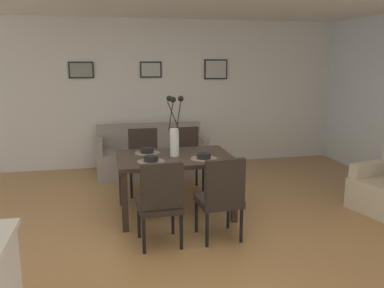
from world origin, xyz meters
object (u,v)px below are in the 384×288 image
object	(u,v)px
sofa	(151,156)
framed_picture_right	(216,69)
framed_picture_center	(151,70)
dining_chair_far_left	(221,195)
centerpiece_vase	(174,133)
dining_chair_near_right	(144,158)
dining_chair_far_right	(186,156)
dining_table	(175,163)
bowl_near_right	(147,150)
framed_picture_left	(81,70)
dining_chair_near_left	(160,200)
bowl_near_left	(151,158)
bowl_far_left	(204,156)

from	to	relation	value
sofa	framed_picture_right	distance (m)	1.98
framed_picture_center	framed_picture_right	world-z (taller)	framed_picture_right
dining_chair_far_left	centerpiece_vase	world-z (taller)	centerpiece_vase
dining_chair_near_right	dining_chair_far_left	bearing A→B (deg)	-70.17
dining_chair_far_right	framed_picture_right	distance (m)	2.11
dining_table	dining_chair_near_right	distance (m)	0.97
bowl_near_right	framed_picture_left	xyz separation A→B (m)	(-0.87, 2.19, 0.95)
dining_chair_far_right	bowl_near_right	bearing A→B (deg)	-132.90
dining_chair_far_left	sofa	world-z (taller)	dining_chair_far_left
dining_chair_near_left	framed_picture_center	bearing A→B (deg)	84.76
dining_chair_far_left	bowl_near_left	size ratio (longest dim) A/B	5.41
dining_chair_far_left	framed_picture_left	bearing A→B (deg)	114.92
dining_chair_near_right	centerpiece_vase	distance (m)	1.08
dining_chair_near_right	dining_chair_far_right	world-z (taller)	same
centerpiece_vase	dining_chair_near_right	bearing A→B (deg)	108.40
framed_picture_left	framed_picture_center	size ratio (longest dim) A/B	1.10
bowl_far_left	dining_chair_near_right	bearing A→B (deg)	118.63
dining_chair_near_right	dining_chair_near_left	bearing A→B (deg)	-90.06
dining_chair_far_left	bowl_near_left	distance (m)	0.97
dining_chair_far_left	bowl_near_left	bearing A→B (deg)	135.10
centerpiece_vase	framed_picture_right	size ratio (longest dim) A/B	1.71
centerpiece_vase	sofa	distance (m)	2.06
dining_chair_far_right	sofa	size ratio (longest dim) A/B	0.51
framed_picture_center	dining_chair_far_left	bearing A→B (deg)	-84.05
dining_chair_far_right	dining_table	bearing A→B (deg)	-109.74
framed_picture_center	dining_chair_near_right	bearing A→B (deg)	-101.32
dining_chair_far_left	dining_chair_far_right	world-z (taller)	same
bowl_near_right	bowl_near_left	bearing A→B (deg)	-90.00
dining_chair_far_left	bowl_near_left	xyz separation A→B (m)	(-0.66, 0.65, 0.27)
dining_chair_near_left	bowl_near_left	bearing A→B (deg)	91.08
dining_chair_far_left	framed_picture_right	xyz separation A→B (m)	(0.84, 3.28, 1.22)
sofa	bowl_near_right	bearing A→B (deg)	-98.02
dining_chair_near_left	dining_chair_far_left	distance (m)	0.64
centerpiece_vase	bowl_near_left	size ratio (longest dim) A/B	4.32
framed_picture_center	framed_picture_right	distance (m)	1.18
bowl_far_left	sofa	xyz separation A→B (m)	(-0.39, 2.14, -0.50)
bowl_near_right	framed_picture_center	bearing A→B (deg)	81.81
bowl_near_left	framed_picture_left	distance (m)	2.93
framed_picture_right	bowl_far_left	bearing A→B (deg)	-108.28
sofa	dining_chair_far_right	bearing A→B (deg)	-68.18
dining_table	framed_picture_center	world-z (taller)	framed_picture_center
bowl_far_left	framed_picture_left	xyz separation A→B (m)	(-1.50, 2.63, 0.95)
bowl_far_left	bowl_near_left	bearing A→B (deg)	180.00
dining_chair_far_left	dining_chair_far_right	size ratio (longest dim) A/B	1.00
dining_chair_far_right	sofa	bearing A→B (deg)	111.82
framed_picture_right	framed_picture_center	bearing A→B (deg)	179.99
sofa	framed_picture_right	xyz separation A→B (m)	(1.26, 0.49, 1.45)
dining_chair_far_right	bowl_near_left	size ratio (longest dim) A/B	5.41
bowl_near_right	framed_picture_center	xyz separation A→B (m)	(0.31, 2.19, 0.95)
dining_table	bowl_near_left	bearing A→B (deg)	-145.06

